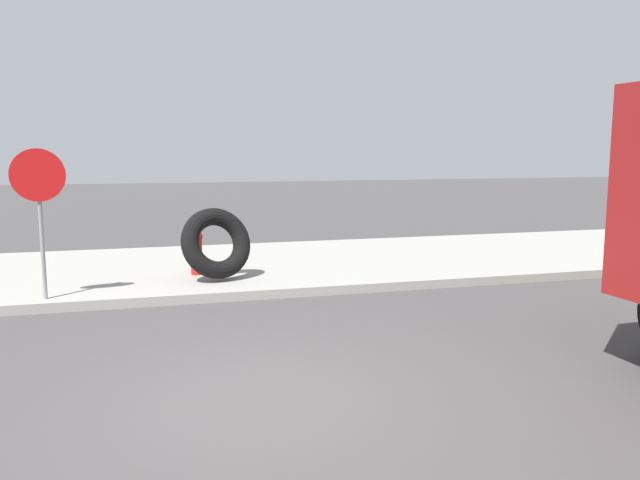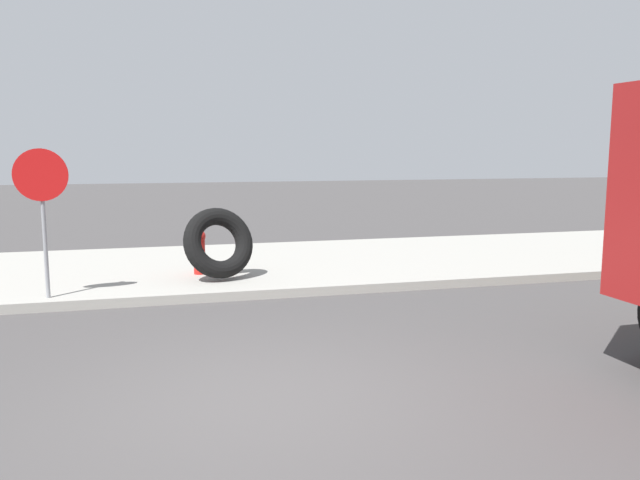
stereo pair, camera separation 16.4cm
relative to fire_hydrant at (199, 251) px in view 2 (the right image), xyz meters
name	(u,v)px [view 2 (the right image)]	position (x,y,z in m)	size (l,w,h in m)	color
ground_plane	(263,401)	(0.20, -5.57, -0.57)	(80.00, 80.00, 0.00)	#423F3F
sidewalk_curb	(207,268)	(0.20, 0.93, -0.49)	(36.00, 5.00, 0.15)	#99968E
fire_hydrant	(199,251)	(0.00, 0.00, 0.00)	(0.23, 0.53, 0.79)	red
loose_tire	(219,243)	(0.29, -0.55, 0.20)	(1.22, 1.22, 0.30)	black
stop_sign	(42,195)	(-2.30, -1.30, 1.11)	(0.76, 0.08, 2.20)	gray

